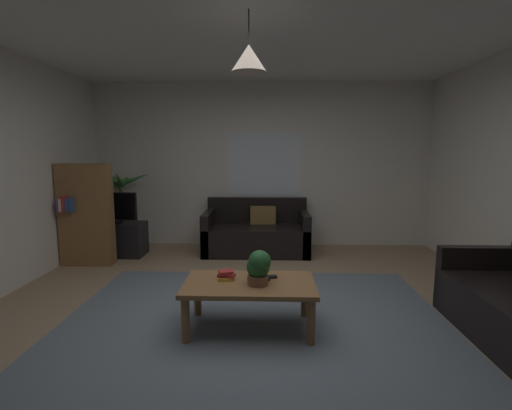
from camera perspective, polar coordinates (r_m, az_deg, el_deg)
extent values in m
cube|color=#9E8466|center=(3.59, -0.16, -17.71)|extent=(5.50, 5.79, 0.02)
cube|color=slate|center=(3.41, -0.28, -18.97)|extent=(3.57, 3.19, 0.01)
cube|color=silver|center=(6.16, 0.78, 6.18)|extent=(5.62, 0.06, 2.68)
cube|color=white|center=(3.42, -0.18, 27.45)|extent=(5.50, 5.79, 0.02)
cube|color=white|center=(6.12, 1.32, 6.28)|extent=(1.19, 0.01, 1.03)
cube|color=black|center=(5.76, 0.05, -5.30)|extent=(1.60, 0.85, 0.42)
cube|color=black|center=(6.04, 0.16, -0.71)|extent=(1.60, 0.12, 0.40)
cube|color=black|center=(5.81, -7.30, -4.15)|extent=(0.12, 0.85, 0.64)
cube|color=black|center=(5.76, 7.47, -4.25)|extent=(0.12, 0.85, 0.64)
cube|color=brown|center=(5.87, 1.07, -1.56)|extent=(0.41, 0.15, 0.28)
cube|color=black|center=(4.34, 31.35, -9.62)|extent=(0.85, 0.12, 0.64)
cube|color=olive|center=(3.31, -1.01, -12.16)|extent=(1.14, 0.64, 0.04)
cylinder|color=olive|center=(3.22, -10.82, -17.07)|extent=(0.07, 0.07, 0.39)
cylinder|color=olive|center=(3.17, 8.50, -17.43)|extent=(0.07, 0.07, 0.39)
cylinder|color=olive|center=(3.69, -9.00, -13.62)|extent=(0.07, 0.07, 0.39)
cylinder|color=olive|center=(3.64, 7.52, -13.86)|extent=(0.07, 0.07, 0.39)
cube|color=gold|center=(3.37, -4.68, -11.20)|extent=(0.15, 0.13, 0.03)
cube|color=#B22D2D|center=(3.36, -4.58, -10.74)|extent=(0.16, 0.11, 0.03)
cube|color=#B22D2D|center=(3.36, -4.67, -10.29)|extent=(0.14, 0.13, 0.03)
cube|color=black|center=(3.40, 1.86, -11.05)|extent=(0.17, 0.09, 0.02)
cube|color=black|center=(3.33, 0.75, -11.44)|extent=(0.17, 0.09, 0.02)
cylinder|color=brown|center=(3.24, 0.27, -11.48)|extent=(0.18, 0.18, 0.08)
sphere|color=#235B2D|center=(3.22, 0.33, -9.53)|extent=(0.20, 0.20, 0.20)
sphere|color=#235B2D|center=(3.19, 0.57, -8.69)|extent=(0.19, 0.19, 0.19)
cube|color=black|center=(5.99, -20.99, -4.94)|extent=(0.90, 0.44, 0.50)
cube|color=black|center=(5.89, -21.32, -0.17)|extent=(0.73, 0.05, 0.41)
cube|color=black|center=(5.86, -21.42, -0.21)|extent=(0.69, 0.00, 0.37)
cube|color=black|center=(5.92, -21.20, -2.43)|extent=(0.24, 0.16, 0.04)
cylinder|color=beige|center=(6.54, -19.79, -4.70)|extent=(0.32, 0.32, 0.30)
cylinder|color=brown|center=(6.45, -20.01, -0.19)|extent=(0.05, 0.05, 0.74)
cone|color=#3D7F3D|center=(6.27, -18.16, 3.86)|extent=(0.56, 0.19, 0.27)
cone|color=#3D7F3D|center=(6.58, -19.29, 3.92)|extent=(0.14, 0.45, 0.27)
cone|color=#3D7F3D|center=(6.62, -20.98, 3.80)|extent=(0.35, 0.45, 0.31)
cone|color=#3D7F3D|center=(6.35, -22.15, 4.29)|extent=(0.42, 0.37, 0.42)
cone|color=#3D7F3D|center=(6.17, -20.39, 3.82)|extent=(0.20, 0.49, 0.33)
cube|color=olive|center=(5.58, -24.74, -1.39)|extent=(0.70, 0.22, 1.40)
cube|color=#72387F|center=(5.59, -28.00, -0.03)|extent=(0.03, 0.16, 0.16)
cube|color=beige|center=(5.57, -27.66, 0.00)|extent=(0.04, 0.16, 0.17)
cube|color=#B22D2D|center=(5.54, -27.27, 0.24)|extent=(0.04, 0.16, 0.21)
cube|color=#2D4C8C|center=(5.52, -26.80, 0.00)|extent=(0.05, 0.16, 0.17)
cube|color=#2D4C8C|center=(5.50, -26.41, 0.10)|extent=(0.03, 0.16, 0.19)
cylinder|color=black|center=(3.25, -1.12, 25.81)|extent=(0.01, 0.01, 0.27)
cone|color=beige|center=(3.19, -1.11, 21.70)|extent=(0.29, 0.29, 0.21)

